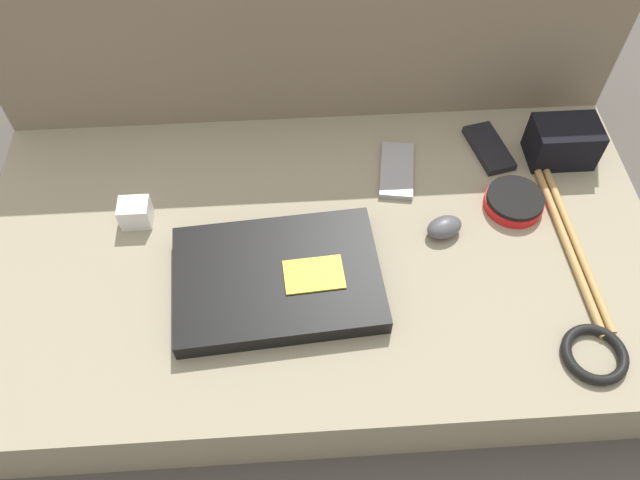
{
  "coord_description": "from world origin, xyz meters",
  "views": [
    {
      "loc": [
        -0.04,
        -0.57,
        0.95
      ],
      "look_at": [
        0.0,
        0.0,
        0.14
      ],
      "focal_mm": 35.0,
      "sensor_mm": 36.0,
      "label": 1
    }
  ],
  "objects_px": {
    "speaker_puck": "(514,201)",
    "camera_pouch": "(563,142)",
    "laptop": "(278,279)",
    "computer_mouse": "(444,227)",
    "phone_silver": "(489,148)",
    "phone_black": "(397,170)",
    "charger_brick": "(135,213)"
  },
  "relations": [
    {
      "from": "speaker_puck",
      "to": "camera_pouch",
      "type": "xyz_separation_m",
      "value": [
        0.11,
        0.11,
        0.03
      ]
    },
    {
      "from": "laptop",
      "to": "computer_mouse",
      "type": "xyz_separation_m",
      "value": [
        0.27,
        0.08,
        -0.0
      ]
    },
    {
      "from": "phone_silver",
      "to": "camera_pouch",
      "type": "height_order",
      "value": "camera_pouch"
    },
    {
      "from": "phone_black",
      "to": "computer_mouse",
      "type": "bearing_deg",
      "value": -57.59
    },
    {
      "from": "camera_pouch",
      "to": "charger_brick",
      "type": "xyz_separation_m",
      "value": [
        -0.74,
        -0.1,
        -0.02
      ]
    },
    {
      "from": "computer_mouse",
      "to": "phone_black",
      "type": "distance_m",
      "value": 0.15
    },
    {
      "from": "phone_silver",
      "to": "phone_black",
      "type": "relative_size",
      "value": 0.93
    },
    {
      "from": "camera_pouch",
      "to": "charger_brick",
      "type": "height_order",
      "value": "camera_pouch"
    },
    {
      "from": "charger_brick",
      "to": "computer_mouse",
      "type": "bearing_deg",
      "value": -6.37
    },
    {
      "from": "speaker_puck",
      "to": "phone_black",
      "type": "bearing_deg",
      "value": 154.82
    },
    {
      "from": "phone_black",
      "to": "phone_silver",
      "type": "bearing_deg",
      "value": 22.72
    },
    {
      "from": "phone_black",
      "to": "camera_pouch",
      "type": "xyz_separation_m",
      "value": [
        0.29,
        0.02,
        0.03
      ]
    },
    {
      "from": "speaker_puck",
      "to": "phone_black",
      "type": "height_order",
      "value": "speaker_puck"
    },
    {
      "from": "computer_mouse",
      "to": "camera_pouch",
      "type": "xyz_separation_m",
      "value": [
        0.23,
        0.16,
        0.02
      ]
    },
    {
      "from": "phone_black",
      "to": "camera_pouch",
      "type": "height_order",
      "value": "camera_pouch"
    },
    {
      "from": "charger_brick",
      "to": "laptop",
      "type": "bearing_deg",
      "value": -31.02
    },
    {
      "from": "camera_pouch",
      "to": "phone_black",
      "type": "bearing_deg",
      "value": -176.32
    },
    {
      "from": "laptop",
      "to": "speaker_puck",
      "type": "xyz_separation_m",
      "value": [
        0.4,
        0.13,
        -0.0
      ]
    },
    {
      "from": "computer_mouse",
      "to": "charger_brick",
      "type": "height_order",
      "value": "charger_brick"
    },
    {
      "from": "speaker_puck",
      "to": "phone_black",
      "type": "relative_size",
      "value": 0.75
    },
    {
      "from": "phone_silver",
      "to": "charger_brick",
      "type": "bearing_deg",
      "value": 178.43
    },
    {
      "from": "phone_black",
      "to": "charger_brick",
      "type": "xyz_separation_m",
      "value": [
        -0.44,
        -0.08,
        0.02
      ]
    },
    {
      "from": "speaker_puck",
      "to": "charger_brick",
      "type": "bearing_deg",
      "value": 179.32
    },
    {
      "from": "charger_brick",
      "to": "phone_silver",
      "type": "bearing_deg",
      "value": 11.16
    },
    {
      "from": "charger_brick",
      "to": "camera_pouch",
      "type": "bearing_deg",
      "value": 7.65
    },
    {
      "from": "speaker_puck",
      "to": "charger_brick",
      "type": "xyz_separation_m",
      "value": [
        -0.63,
        0.01,
        0.01
      ]
    },
    {
      "from": "computer_mouse",
      "to": "speaker_puck",
      "type": "relative_size",
      "value": 0.71
    },
    {
      "from": "camera_pouch",
      "to": "charger_brick",
      "type": "distance_m",
      "value": 0.74
    },
    {
      "from": "speaker_puck",
      "to": "phone_silver",
      "type": "bearing_deg",
      "value": 95.7
    },
    {
      "from": "laptop",
      "to": "charger_brick",
      "type": "height_order",
      "value": "charger_brick"
    },
    {
      "from": "laptop",
      "to": "charger_brick",
      "type": "xyz_separation_m",
      "value": [
        -0.23,
        0.14,
        0.01
      ]
    },
    {
      "from": "camera_pouch",
      "to": "charger_brick",
      "type": "bearing_deg",
      "value": -172.35
    }
  ]
}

